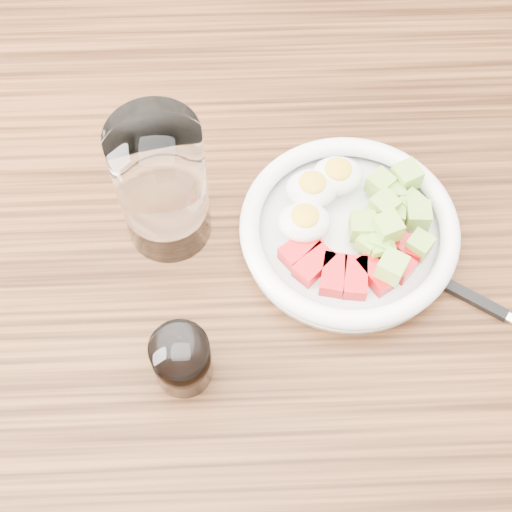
% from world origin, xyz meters
% --- Properties ---
extents(ground, '(4.00, 4.00, 0.00)m').
position_xyz_m(ground, '(0.00, 0.00, 0.00)').
color(ground, brown).
rests_on(ground, ground).
extents(dining_table, '(1.50, 0.90, 0.77)m').
position_xyz_m(dining_table, '(0.00, 0.00, 0.67)').
color(dining_table, brown).
rests_on(dining_table, ground).
extents(bowl, '(0.25, 0.25, 0.06)m').
position_xyz_m(bowl, '(0.10, 0.05, 0.79)').
color(bowl, white).
rests_on(bowl, dining_table).
extents(fork, '(0.16, 0.12, 0.01)m').
position_xyz_m(fork, '(0.24, -0.05, 0.77)').
color(fork, black).
rests_on(fork, dining_table).
extents(water_glass, '(0.10, 0.10, 0.17)m').
position_xyz_m(water_glass, '(-0.11, 0.07, 0.86)').
color(water_glass, white).
rests_on(water_glass, dining_table).
extents(coffee_glass, '(0.06, 0.06, 0.07)m').
position_xyz_m(coffee_glass, '(-0.09, -0.11, 0.80)').
color(coffee_glass, white).
rests_on(coffee_glass, dining_table).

